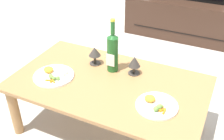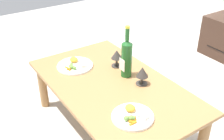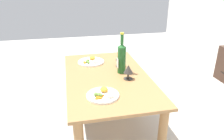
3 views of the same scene
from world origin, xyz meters
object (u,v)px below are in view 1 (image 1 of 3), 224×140
object	(u,v)px
goblet_right	(134,62)
dinner_plate_left	(54,75)
dining_table	(109,90)
tv_stand	(183,18)
wine_bottle	(113,51)
dinner_plate_right	(157,105)
goblet_left	(95,53)

from	to	relation	value
goblet_right	dinner_plate_left	distance (m)	0.57
dining_table	tv_stand	size ratio (longest dim) A/B	0.98
goblet_right	dinner_plate_left	xyz separation A→B (m)	(-0.49, -0.28, -0.08)
dining_table	wine_bottle	size ratio (longest dim) A/B	3.34
dining_table	dinner_plate_right	size ratio (longest dim) A/B	5.12
tv_stand	goblet_right	world-z (taller)	goblet_right
dinner_plate_right	goblet_left	bearing A→B (deg)	153.94
dining_table	goblet_right	xyz separation A→B (m)	(0.12, 0.17, 0.15)
tv_stand	wine_bottle	size ratio (longest dim) A/B	3.40
goblet_left	goblet_right	size ratio (longest dim) A/B	1.01
goblet_left	dinner_plate_left	bearing A→B (deg)	-122.75
goblet_right	wine_bottle	bearing A→B (deg)	-171.91
tv_stand	dinner_plate_right	xyz separation A→B (m)	(0.27, -1.96, 0.21)
wine_bottle	dinner_plate_right	distance (m)	0.50
wine_bottle	dinner_plate_left	bearing A→B (deg)	-142.67
goblet_right	tv_stand	bearing A→B (deg)	90.52
goblet_right	dinner_plate_right	world-z (taller)	goblet_right
dining_table	goblet_left	bearing A→B (deg)	138.85
dining_table	goblet_right	size ratio (longest dim) A/B	9.58
dining_table	dinner_plate_left	xyz separation A→B (m)	(-0.37, -0.10, 0.08)
wine_bottle	goblet_left	size ratio (longest dim) A/B	2.84
tv_stand	dinner_plate_right	distance (m)	1.99
tv_stand	dining_table	bearing A→B (deg)	-93.08
goblet_left	dinner_plate_right	bearing A→B (deg)	-26.06
tv_stand	dinner_plate_right	bearing A→B (deg)	-82.14
tv_stand	dinner_plate_left	world-z (taller)	dinner_plate_left
dining_table	dinner_plate_left	bearing A→B (deg)	-164.31
wine_bottle	goblet_left	xyz separation A→B (m)	(-0.16, 0.02, -0.06)
dining_table	goblet_left	size ratio (longest dim) A/B	9.48
goblet_right	dinner_plate_left	size ratio (longest dim) A/B	0.48
dinner_plate_right	dinner_plate_left	bearing A→B (deg)	179.94
tv_stand	wine_bottle	xyz separation A→B (m)	(-0.14, -1.71, 0.35)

